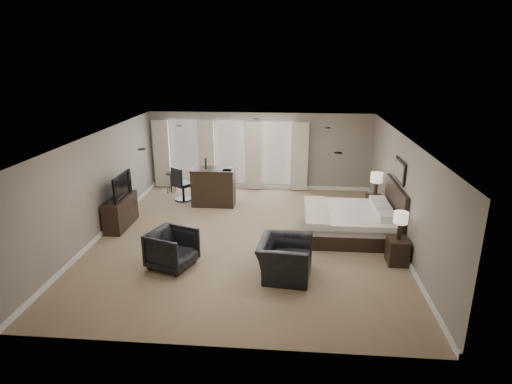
# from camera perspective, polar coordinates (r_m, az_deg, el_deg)

# --- Properties ---
(room) EXTENTS (7.60, 8.60, 2.64)m
(room) POSITION_cam_1_polar(r_m,az_deg,el_deg) (10.45, -1.28, 0.39)
(room) COLOR #846E54
(room) RESTS_ON ground
(window_bay) EXTENTS (5.25, 0.20, 2.30)m
(window_bay) POSITION_cam_1_polar(r_m,az_deg,el_deg) (14.53, -3.48, 5.03)
(window_bay) COLOR silver
(window_bay) RESTS_ON room
(bed) EXTENTS (2.19, 2.09, 1.39)m
(bed) POSITION_cam_1_polar(r_m,az_deg,el_deg) (11.05, 12.39, -2.34)
(bed) COLOR silver
(bed) RESTS_ON ground
(nightstand_near) EXTENTS (0.43, 0.53, 0.57)m
(nightstand_near) POSITION_cam_1_polar(r_m,az_deg,el_deg) (10.06, 18.31, -7.49)
(nightstand_near) COLOR black
(nightstand_near) RESTS_ON ground
(nightstand_far) EXTENTS (0.45, 0.55, 0.60)m
(nightstand_far) POSITION_cam_1_polar(r_m,az_deg,el_deg) (12.68, 15.47, -1.83)
(nightstand_far) COLOR black
(nightstand_far) RESTS_ON ground
(lamp_near) EXTENTS (0.31, 0.31, 0.64)m
(lamp_near) POSITION_cam_1_polar(r_m,az_deg,el_deg) (9.82, 18.65, -4.29)
(lamp_near) COLOR beige
(lamp_near) RESTS_ON nightstand_near
(lamp_far) EXTENTS (0.34, 0.34, 0.69)m
(lamp_far) POSITION_cam_1_polar(r_m,az_deg,el_deg) (12.48, 15.72, 0.96)
(lamp_far) COLOR beige
(lamp_far) RESTS_ON nightstand_far
(wall_art) EXTENTS (0.04, 0.96, 0.56)m
(wall_art) POSITION_cam_1_polar(r_m,az_deg,el_deg) (10.95, 18.58, 2.72)
(wall_art) COLOR slate
(wall_art) RESTS_ON room
(dresser) EXTENTS (0.45, 1.40, 0.81)m
(dresser) POSITION_cam_1_polar(r_m,az_deg,el_deg) (12.03, -17.59, -2.57)
(dresser) COLOR black
(dresser) RESTS_ON ground
(tv) EXTENTS (0.66, 1.14, 0.15)m
(tv) POSITION_cam_1_polar(r_m,az_deg,el_deg) (11.87, -17.80, -0.39)
(tv) COLOR black
(tv) RESTS_ON dresser
(armchair_near) EXTENTS (0.92, 1.29, 1.06)m
(armchair_near) POSITION_cam_1_polar(r_m,az_deg,el_deg) (8.98, 3.88, -8.01)
(armchair_near) COLOR black
(armchair_near) RESTS_ON ground
(armchair_far) EXTENTS (1.09, 1.12, 0.92)m
(armchair_far) POSITION_cam_1_polar(r_m,az_deg,el_deg) (9.52, -11.13, -7.23)
(armchair_far) COLOR black
(armchair_far) RESTS_ON ground
(bar_counter) EXTENTS (1.34, 0.69, 1.16)m
(bar_counter) POSITION_cam_1_polar(r_m,az_deg,el_deg) (13.09, -5.68, 0.69)
(bar_counter) COLOR black
(bar_counter) RESTS_ON ground
(bar_stool_left) EXTENTS (0.37, 0.37, 0.69)m
(bar_stool_left) POSITION_cam_1_polar(r_m,az_deg,el_deg) (14.56, -11.25, 1.24)
(bar_stool_left) COLOR black
(bar_stool_left) RESTS_ON ground
(bar_stool_right) EXTENTS (0.40, 0.40, 0.75)m
(bar_stool_right) POSITION_cam_1_polar(r_m,az_deg,el_deg) (13.59, -4.76, 0.47)
(bar_stool_right) COLOR black
(bar_stool_right) RESTS_ON ground
(desk_chair) EXTENTS (0.78, 0.78, 1.09)m
(desk_chair) POSITION_cam_1_polar(r_m,az_deg,el_deg) (13.69, -9.72, 1.14)
(desk_chair) COLOR black
(desk_chair) RESTS_ON ground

